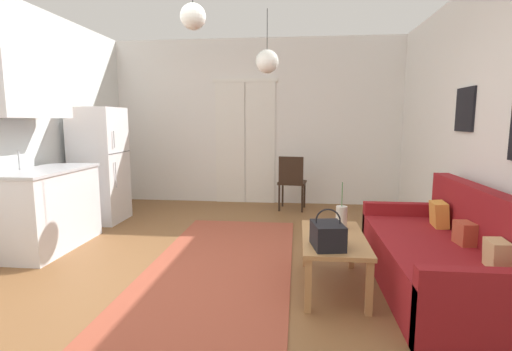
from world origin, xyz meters
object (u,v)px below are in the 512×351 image
(bamboo_vase, at_px, (341,217))
(pendant_lamp_near, at_px, (193,17))
(pendant_lamp_far, at_px, (267,61))
(handbag, at_px, (328,235))
(accent_chair, at_px, (292,180))
(couch, at_px, (445,259))
(refrigerator, at_px, (100,165))
(coffee_table, at_px, (333,243))

(bamboo_vase, relative_size, pendant_lamp_near, 0.71)
(pendant_lamp_far, bearing_deg, handbag, -72.44)
(handbag, distance_m, accent_chair, 3.10)
(pendant_lamp_far, bearing_deg, couch, -45.83)
(handbag, height_order, refrigerator, refrigerator)
(accent_chair, height_order, pendant_lamp_near, pendant_lamp_near)
(couch, relative_size, coffee_table, 1.94)
(couch, distance_m, pendant_lamp_far, 2.99)
(bamboo_vase, height_order, pendant_lamp_far, pendant_lamp_far)
(coffee_table, height_order, refrigerator, refrigerator)
(handbag, xyz_separation_m, pendant_lamp_far, (-0.63, 2.00, 1.59))
(coffee_table, xyz_separation_m, bamboo_vase, (0.09, 0.25, 0.16))
(accent_chair, xyz_separation_m, pendant_lamp_near, (-0.80, -2.67, 1.79))
(coffee_table, xyz_separation_m, pendant_lamp_near, (-1.20, 0.12, 1.89))
(refrigerator, height_order, pendant_lamp_far, pendant_lamp_far)
(refrigerator, xyz_separation_m, pendant_lamp_far, (2.34, -0.15, 1.34))
(coffee_table, xyz_separation_m, refrigerator, (-3.05, 1.86, 0.41))
(coffee_table, distance_m, refrigerator, 3.59)
(coffee_table, relative_size, pendant_lamp_far, 1.30)
(refrigerator, height_order, pendant_lamp_near, pendant_lamp_near)
(refrigerator, distance_m, pendant_lamp_near, 2.94)
(coffee_table, distance_m, bamboo_vase, 0.31)
(bamboo_vase, bearing_deg, couch, -15.16)
(bamboo_vase, bearing_deg, handbag, -106.62)
(refrigerator, bearing_deg, bamboo_vase, -27.05)
(accent_chair, bearing_deg, couch, 122.21)
(handbag, distance_m, refrigerator, 3.68)
(couch, bearing_deg, pendant_lamp_far, 134.17)
(coffee_table, bearing_deg, pendant_lamp_near, 174.26)
(couch, distance_m, accent_chair, 3.07)
(accent_chair, bearing_deg, coffee_table, 104.79)
(pendant_lamp_near, relative_size, pendant_lamp_far, 0.77)
(accent_chair, relative_size, pendant_lamp_far, 1.12)
(accent_chair, relative_size, pendant_lamp_near, 1.45)
(pendant_lamp_near, height_order, pendant_lamp_far, same)
(coffee_table, height_order, bamboo_vase, bamboo_vase)
(handbag, relative_size, accent_chair, 0.38)
(bamboo_vase, height_order, refrigerator, refrigerator)
(coffee_table, distance_m, pendant_lamp_far, 2.54)
(refrigerator, xyz_separation_m, accent_chair, (2.65, 0.93, -0.31))
(handbag, relative_size, pendant_lamp_far, 0.43)
(bamboo_vase, xyz_separation_m, accent_chair, (-0.49, 2.53, -0.06))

